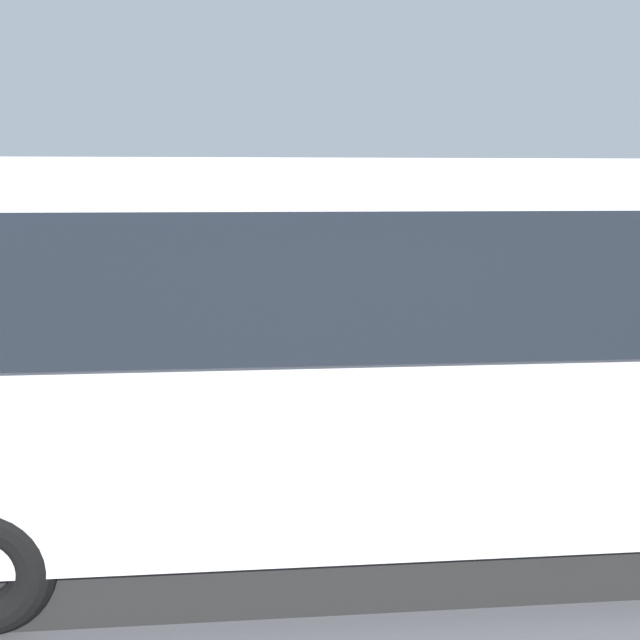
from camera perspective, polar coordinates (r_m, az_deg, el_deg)
ground_plane at (r=10.61m, az=3.01°, el=-6.36°), size 80.00×80.00×0.00m
tour_bus at (r=6.30m, az=9.21°, el=-2.80°), size 9.81×2.58×3.25m
spectator_far_left at (r=9.80m, az=17.13°, el=-1.81°), size 0.57×0.31×1.78m
spectator_left at (r=9.43m, az=9.08°, el=-1.88°), size 0.58×0.36×1.79m
spectator_centre at (r=9.18m, az=1.74°, el=-2.56°), size 0.58×0.35×1.69m
spectator_right at (r=9.11m, az=-7.05°, el=-2.16°), size 0.57×0.33×1.82m
parked_motorcycle_silver at (r=9.43m, az=20.24°, el=-6.14°), size 2.05×0.60×0.99m
stunt_motorcycle at (r=13.09m, az=-9.69°, el=-0.49°), size 2.01×0.77×1.23m
traffic_cone at (r=12.72m, az=2.89°, el=-2.08°), size 0.34×0.34×0.63m
bay_line_a at (r=12.98m, az=12.79°, el=-3.45°), size 0.13×3.80×0.01m
bay_line_b at (r=12.46m, az=2.19°, el=-3.77°), size 0.13×4.06×0.01m
bay_line_c at (r=12.39m, az=-8.93°, el=-3.98°), size 0.13×3.90×0.01m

